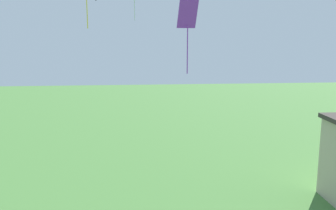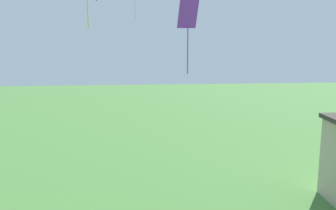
% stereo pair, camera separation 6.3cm
% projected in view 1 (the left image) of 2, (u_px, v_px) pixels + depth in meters
% --- Properties ---
extents(kite_purple_streamer, '(1.02, 0.65, 3.39)m').
position_uv_depth(kite_purple_streamer, '(188.00, 21.00, 17.27)').
color(kite_purple_streamer, purple).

